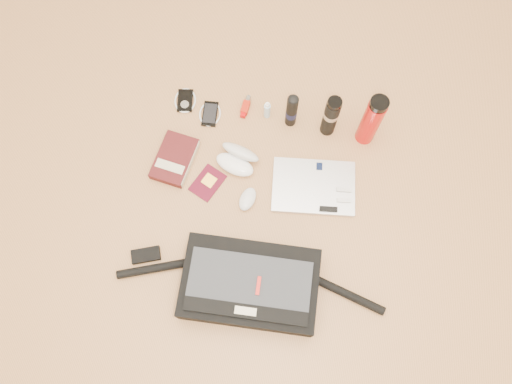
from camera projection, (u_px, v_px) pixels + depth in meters
The scene contains 14 objects.
ground at pixel (252, 215), 1.96m from camera, with size 4.00×4.00×0.00m, color #B47D4B.
messenger_bag at pixel (249, 285), 1.81m from camera, with size 1.01×0.33×0.14m.
laptop at pixel (314, 187), 1.99m from camera, with size 0.36×0.27×0.03m.
book at pixel (175, 159), 2.02m from camera, with size 0.16×0.23×0.04m.
passport at pixel (208, 183), 2.00m from camera, with size 0.14×0.16×0.01m.
mouse at pixel (248, 199), 1.97m from camera, with size 0.08×0.11×0.03m.
sunglasses_case at pixel (238, 158), 2.01m from camera, with size 0.19×0.17×0.09m.
ipod at pixel (185, 101), 2.12m from camera, with size 0.11×0.12×0.01m.
phone at pixel (210, 114), 2.10m from camera, with size 0.10×0.12×0.01m.
inhaler at pixel (246, 107), 2.10m from camera, with size 0.03×0.10×0.03m.
spray_bottle at pixel (267, 110), 2.06m from camera, with size 0.03×0.03×0.11m.
aerosol_can at pixel (292, 110), 2.00m from camera, with size 0.05×0.05×0.20m.
thermos_black at pixel (331, 116), 1.97m from camera, with size 0.08×0.08×0.23m.
thermos_red at pixel (371, 120), 1.94m from camera, with size 0.08×0.08×0.29m.
Camera 1 is at (0.13, -0.54, 1.88)m, focal length 35.00 mm.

